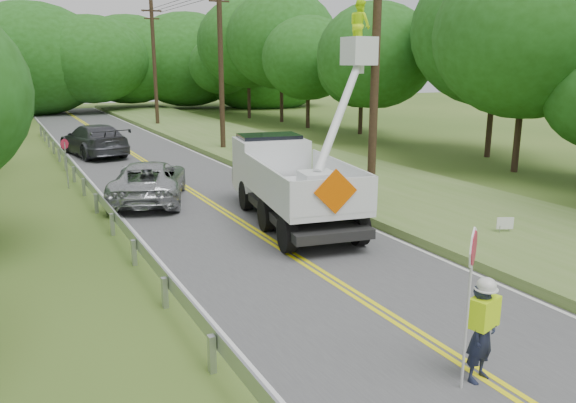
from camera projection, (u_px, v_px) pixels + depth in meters
name	position (u px, v px, depth m)	size (l,w,h in m)	color
ground	(432.00, 344.00, 10.79)	(140.00, 140.00, 0.00)	#36561C
road	(197.00, 195.00, 22.83)	(7.20, 96.00, 0.03)	#494A4C
guardrail	(90.00, 187.00, 21.67)	(0.18, 48.00, 0.77)	#A3A7AD
utility_poles	(274.00, 62.00, 26.39)	(1.60, 43.30, 10.00)	black
tall_grass_verge	(344.00, 176.00, 25.98)	(7.00, 96.00, 0.30)	#53772F
treeline_right	(364.00, 45.00, 37.88)	(12.33, 55.19, 11.39)	#332319
treeline_horizon	(87.00, 59.00, 58.74)	(58.12, 15.24, 12.74)	#1F4E13
flagger	(482.00, 326.00, 9.31)	(1.08, 0.56, 2.79)	#191E33
bucket_truck	(289.00, 169.00, 19.50)	(5.10, 7.86, 7.28)	black
suv_silver	(149.00, 181.00, 21.69)	(2.57, 5.58, 1.55)	#ABAEB1
suv_darkgrey	(94.00, 140.00, 32.20)	(2.51, 6.16, 1.79)	#3F4047
stop_sign_permanent	(66.00, 157.00, 23.72)	(0.37, 0.31, 2.13)	#A3A7AD
yard_sign	(505.00, 224.00, 16.84)	(0.48, 0.24, 0.75)	white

